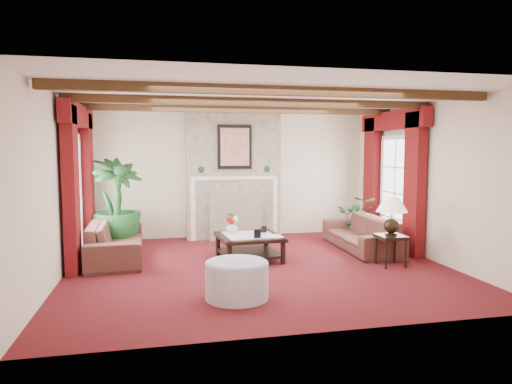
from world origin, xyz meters
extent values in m
plane|color=#420B0D|center=(0.00, 0.00, 0.00)|extent=(6.00, 6.00, 0.00)
plane|color=white|center=(0.00, 0.00, 2.70)|extent=(6.00, 6.00, 0.00)
cube|color=beige|center=(0.00, 2.75, 1.35)|extent=(6.00, 0.02, 2.70)
cube|color=beige|center=(-3.00, 0.00, 1.35)|extent=(0.02, 5.50, 2.70)
cube|color=beige|center=(3.00, 0.00, 1.35)|extent=(0.02, 5.50, 2.70)
imported|color=#370F19|center=(-2.31, 1.09, 0.44)|extent=(2.28, 0.81, 0.87)
imported|color=#370F19|center=(2.19, 0.87, 0.41)|extent=(2.14, 0.73, 0.83)
imported|color=black|center=(-2.37, 1.87, 0.49)|extent=(2.53, 2.61, 0.97)
imported|color=black|center=(2.53, 1.77, 0.36)|extent=(1.54, 1.56, 0.73)
cylinder|color=#A2A1B7|center=(-0.62, -1.48, 0.24)|extent=(0.81, 0.81, 0.47)
imported|color=silver|center=(-0.31, 0.81, 0.53)|extent=(0.25, 0.26, 0.20)
imported|color=black|center=(0.23, 0.22, 0.58)|extent=(0.22, 0.04, 0.30)
camera|label=1|loc=(-1.57, -7.09, 1.90)|focal=32.00mm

